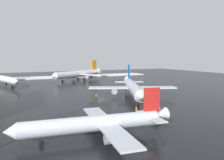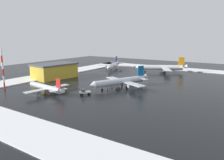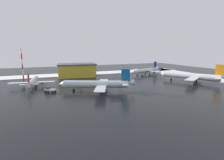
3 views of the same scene
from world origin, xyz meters
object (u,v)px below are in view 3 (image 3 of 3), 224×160
Objects in this scene: airplane_far_rear at (192,76)px; ground_crew_by_nose_gear at (81,89)px; pushback_tug at (49,89)px; cargo_hangar at (77,70)px; antenna_mast at (22,64)px; airplane_distant_tail at (146,70)px; ground_crew_beside_wing at (56,88)px; ground_crew_near_tug at (95,84)px; airplane_parked_starboard at (33,81)px; airplane_foreground_jet at (98,84)px.

ground_crew_by_nose_gear is (61.90, -2.84, -2.52)m from airplane_far_rear.
cargo_hangar is (-19.76, -39.96, 3.16)m from pushback_tug.
ground_crew_by_nose_gear is at bearing 121.68° from antenna_mast.
pushback_tug is at bearing 55.97° from airplane_far_rear.
airplane_distant_tail reaches higher than pushback_tug.
ground_crew_beside_wing is at bearing -120.18° from ground_crew_by_nose_gear.
airplane_far_rear reaches higher than ground_crew_near_tug.
antenna_mast is at bearing -79.42° from ground_crew_beside_wing.
antenna_mast is at bearing -37.21° from pushback_tug.
antenna_mast reaches higher than cargo_hangar.
ground_crew_near_tug is (-8.90, -7.86, 0.00)m from ground_crew_by_nose_gear.
airplane_far_rear is 18.89× the size of ground_crew_by_nose_gear.
ground_crew_by_nose_gear is at bearing -126.66° from airplane_parked_starboard.
airplane_far_rear is (-55.27, -0.55, 0.25)m from airplane_foreground_jet.
airplane_parked_starboard is 0.96× the size of cargo_hangar.
ground_crew_by_nose_gear is at bearing -3.22° from airplane_foreground_jet.
airplane_far_rear is at bearing 153.15° from antenna_mast.
airplane_parked_starboard is 14.92× the size of ground_crew_beside_wing.
airplane_distant_tail is 53.23m from ground_crew_near_tug.
airplane_parked_starboard reaches higher than ground_crew_near_tug.
airplane_foreground_jet is 7.79m from ground_crew_by_nose_gear.
pushback_tug is at bearing -149.67° from airplane_parked_starboard.
ground_crew_beside_wing is at bearing 53.36° from airplane_far_rear.
airplane_foreground_jet is at bearing -179.05° from ground_crew_near_tug.
airplane_foreground_jet is 55.27m from airplane_far_rear.
airplane_far_rear is 1.22× the size of cargo_hangar.
cargo_hangar is at bearing -81.70° from pushback_tug.
airplane_foreground_jet is 11.69m from ground_crew_near_tug.
airplane_foreground_jet is at bearing 138.06° from ground_crew_beside_wing.
cargo_hangar is (-16.99, -36.86, 3.47)m from ground_crew_beside_wing.
airplane_parked_starboard is at bearing -66.55° from ground_crew_beside_wing.
antenna_mast reaches higher than airplane_distant_tail.
cargo_hangar reaches higher than ground_crew_near_tug.
ground_crew_near_tug is (-19.02, -1.95, 0.00)m from ground_crew_beside_wing.
pushback_tug is (19.53, -6.20, -1.96)m from airplane_foreground_jet.
airplane_far_rear is 75.04m from pushback_tug.
ground_crew_near_tug is at bearing 172.93° from ground_crew_beside_wing.
airplane_distant_tail is (-75.57, -13.97, 0.48)m from airplane_parked_starboard.
airplane_far_rear is 98.24m from antenna_mast.
airplane_distant_tail is 36.43m from airplane_far_rear.
airplane_foreground_jet is 18.30× the size of ground_crew_by_nose_gear.
antenna_mast reaches higher than ground_crew_by_nose_gear.
ground_crew_beside_wing is (-2.77, -3.10, -0.31)m from pushback_tug.
airplane_parked_starboard is 14.92× the size of ground_crew_by_nose_gear.
ground_crew_beside_wing is at bearing 71.75° from cargo_hangar.
antenna_mast is at bearing -148.21° from ground_crew_by_nose_gear.
ground_crew_by_nose_gear is 11.88m from ground_crew_near_tug.
airplane_distant_tail reaches higher than ground_crew_by_nose_gear.
antenna_mast reaches higher than airplane_parked_starboard.
airplane_foreground_jet reaches higher than ground_crew_near_tug.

